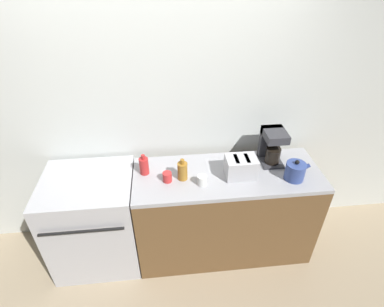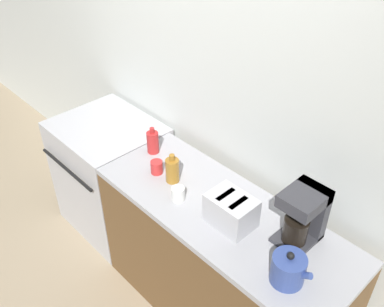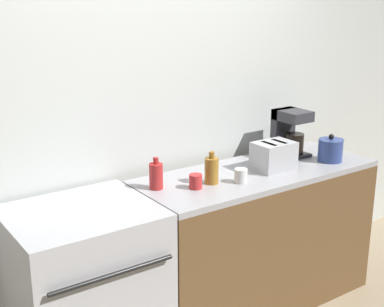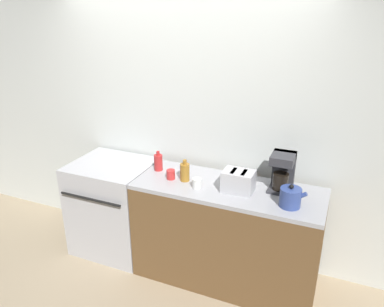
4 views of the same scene
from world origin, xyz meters
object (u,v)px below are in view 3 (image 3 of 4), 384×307
(bottle_red, at_px, (156,176))
(cup_red, at_px, (196,181))
(bottle_amber, at_px, (212,170))
(stove, at_px, (85,289))
(coffee_maker, at_px, (289,131))
(toaster, at_px, (274,156))
(kettle, at_px, (331,150))
(cup_white, at_px, (241,176))

(bottle_red, relative_size, cup_red, 2.23)
(bottle_amber, bearing_deg, stove, 176.36)
(stove, bearing_deg, coffee_maker, 4.42)
(toaster, relative_size, bottle_amber, 1.31)
(kettle, relative_size, bottle_amber, 1.06)
(bottle_red, height_order, cup_red, bottle_red)
(stove, relative_size, coffee_maker, 2.97)
(kettle, xyz_separation_m, cup_red, (-1.05, 0.08, -0.03))
(kettle, distance_m, cup_red, 1.05)
(kettle, height_order, toaster, kettle)
(coffee_maker, xyz_separation_m, bottle_red, (-1.12, -0.07, -0.09))
(kettle, xyz_separation_m, bottle_amber, (-0.92, 0.10, 0.00))
(bottle_amber, bearing_deg, cup_white, -30.91)
(cup_white, bearing_deg, kettle, -0.52)
(toaster, height_order, bottle_amber, bottle_amber)
(coffee_maker, distance_m, bottle_red, 1.12)
(stove, distance_m, toaster, 1.40)
(bottle_amber, xyz_separation_m, bottle_red, (-0.32, 0.11, -0.00))
(coffee_maker, height_order, cup_white, coffee_maker)
(bottle_amber, relative_size, cup_red, 2.31)
(stove, xyz_separation_m, bottle_amber, (0.81, -0.05, 0.54))
(coffee_maker, distance_m, cup_white, 0.71)
(toaster, distance_m, bottle_red, 0.81)
(toaster, height_order, coffee_maker, coffee_maker)
(kettle, distance_m, bottle_amber, 0.93)
(kettle, distance_m, bottle_red, 1.25)
(cup_white, bearing_deg, bottle_red, 157.16)
(bottle_amber, relative_size, cup_white, 2.30)
(kettle, xyz_separation_m, toaster, (-0.44, 0.09, 0.01))
(cup_red, xyz_separation_m, cup_white, (0.28, -0.07, 0.00))
(stove, relative_size, cup_white, 11.14)
(bottle_red, xyz_separation_m, cup_red, (0.19, -0.13, -0.04))
(bottle_red, bearing_deg, cup_white, -22.84)
(stove, distance_m, coffee_maker, 1.73)
(coffee_maker, bearing_deg, cup_white, -157.86)
(stove, bearing_deg, toaster, -2.77)
(bottle_amber, bearing_deg, cup_red, -171.56)
(coffee_maker, height_order, bottle_amber, coffee_maker)
(kettle, height_order, cup_red, kettle)
(kettle, distance_m, cup_white, 0.77)
(coffee_maker, bearing_deg, stove, -175.58)
(bottle_amber, bearing_deg, bottle_red, 161.38)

